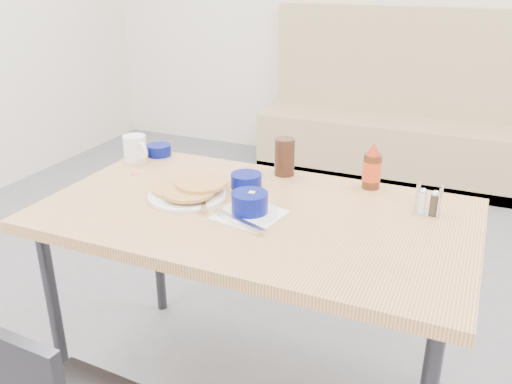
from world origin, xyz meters
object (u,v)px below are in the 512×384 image
at_px(coffee_mug, 136,148).
at_px(booth_bench, 390,130).
at_px(dining_table, 255,227).
at_px(pancake_plate, 188,191).
at_px(amber_tumbler, 285,157).
at_px(syrup_bottle, 372,169).
at_px(condiment_caddy, 428,204).
at_px(grits_setting, 250,206).
at_px(butter_bowl, 246,181).
at_px(creamer_bowl, 159,150).

bearing_deg(coffee_mug, booth_bench, 74.49).
height_order(dining_table, pancake_plate, pancake_plate).
bearing_deg(amber_tumbler, syrup_bottle, 0.00).
height_order(booth_bench, condiment_caddy, booth_bench).
bearing_deg(grits_setting, booth_bench, 90.05).
height_order(booth_bench, dining_table, booth_bench).
bearing_deg(syrup_bottle, grits_setting, -127.89).
distance_m(dining_table, condiment_caddy, 0.56).
xyz_separation_m(pancake_plate, coffee_mug, (-0.38, 0.24, 0.03)).
xyz_separation_m(grits_setting, butter_bowl, (-0.11, 0.22, -0.01)).
distance_m(coffee_mug, syrup_bottle, 0.95).
bearing_deg(syrup_bottle, pancake_plate, -149.23).
bearing_deg(pancake_plate, butter_bowl, 47.40).
distance_m(condiment_caddy, syrup_bottle, 0.26).
relative_size(dining_table, syrup_bottle, 8.30).
height_order(coffee_mug, syrup_bottle, syrup_bottle).
bearing_deg(booth_bench, amber_tumbler, -90.70).
bearing_deg(amber_tumbler, condiment_caddy, -15.01).
relative_size(grits_setting, condiment_caddy, 2.31).
bearing_deg(pancake_plate, booth_bench, 84.24).
height_order(grits_setting, butter_bowl, grits_setting).
height_order(creamer_bowl, condiment_caddy, condiment_caddy).
bearing_deg(amber_tumbler, grits_setting, -85.71).
bearing_deg(condiment_caddy, amber_tumbler, 169.45).
xyz_separation_m(dining_table, creamer_bowl, (-0.59, 0.34, 0.08)).
bearing_deg(creamer_bowl, booth_bench, 74.98).
bearing_deg(pancake_plate, coffee_mug, 148.15).
bearing_deg(booth_bench, butter_bowl, -92.61).
bearing_deg(butter_bowl, condiment_caddy, 2.43).
bearing_deg(creamer_bowl, grits_setting, -33.31).
bearing_deg(creamer_bowl, butter_bowl, -19.80).
bearing_deg(booth_bench, pancake_plate, -95.76).
relative_size(coffee_mug, amber_tumbler, 0.92).
height_order(pancake_plate, syrup_bottle, syrup_bottle).
relative_size(dining_table, creamer_bowl, 13.93).
bearing_deg(coffee_mug, creamer_bowl, 63.84).
distance_m(creamer_bowl, condiment_caddy, 1.12).
distance_m(pancake_plate, condiment_caddy, 0.80).
bearing_deg(amber_tumbler, pancake_plate, -124.39).
bearing_deg(amber_tumbler, butter_bowl, -115.05).
relative_size(grits_setting, butter_bowl, 2.08).
bearing_deg(syrup_bottle, creamer_bowl, 180.00).
xyz_separation_m(dining_table, condiment_caddy, (0.52, 0.19, 0.10)).
distance_m(grits_setting, amber_tumbler, 0.39).
distance_m(creamer_bowl, amber_tumbler, 0.56).
bearing_deg(dining_table, pancake_plate, 178.40).
bearing_deg(condiment_caddy, grits_setting, -150.50).
bearing_deg(booth_bench, condiment_caddy, -77.48).
bearing_deg(condiment_caddy, dining_table, -155.12).
relative_size(pancake_plate, amber_tumbler, 1.90).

